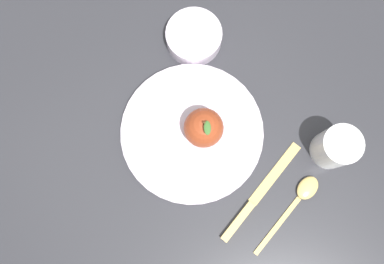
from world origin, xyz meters
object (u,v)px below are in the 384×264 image
apple (202,129)px  knife (254,201)px  cup (336,147)px  spoon (301,197)px  side_bowl (194,36)px  dinner_plate (192,133)px

apple → knife: (0.16, 0.02, -0.05)m
cup → knife: (0.01, -0.17, -0.04)m
apple → spoon: bearing=26.6°
apple → spoon: size_ratio=0.48×
cup → side_bowl: bearing=-161.4°
apple → knife: 0.17m
dinner_plate → spoon: bearing=29.0°
apple → knife: apple is taller
dinner_plate → knife: (0.17, 0.04, -0.01)m
dinner_plate → side_bowl: size_ratio=2.46×
dinner_plate → cup: cup is taller
dinner_plate → apple: apple is taller
dinner_plate → spoon: size_ratio=1.52×
apple → cup: 0.24m
cup → knife: bearing=-87.2°
side_bowl → knife: size_ratio=0.50×
knife → spoon: 0.09m
apple → side_bowl: 0.19m
apple → side_bowl: bearing=154.0°
side_bowl → dinner_plate: bearing=-31.6°
cup → knife: size_ratio=0.39×
knife → dinner_plate: bearing=-168.1°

